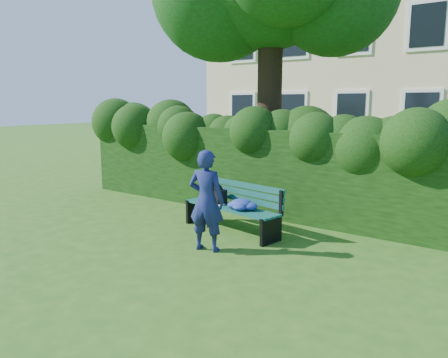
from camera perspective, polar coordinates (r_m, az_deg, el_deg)
The scene contains 5 objects.
ground at distance 7.78m, azimuth -2.67°, elevation -7.52°, with size 80.00×80.00×0.00m, color #2B5919.
apartment_building at distance 20.60m, azimuth 24.32°, elevation 19.33°, with size 16.00×8.08×12.00m.
hedge at distance 9.34m, azimuth 5.88°, elevation 1.05°, with size 10.00×1.00×1.80m.
park_bench at distance 7.96m, azimuth 1.13°, elevation -3.35°, with size 2.08×0.88×0.89m.
man_reading at distance 6.89m, azimuth -2.31°, elevation -2.84°, with size 0.59×0.39×1.62m, color navy.
Camera 1 is at (4.72, -5.73, 2.33)m, focal length 35.00 mm.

